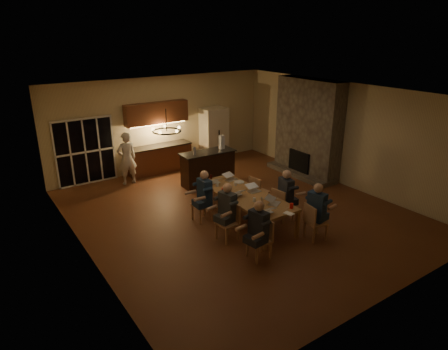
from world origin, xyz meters
TOP-DOWN VIEW (x-y plane):
  - floor at (0.00, 0.00)m, footprint 9.00×9.00m
  - back_wall at (0.00, 4.52)m, footprint 8.00×0.04m
  - left_wall at (-4.02, 0.00)m, footprint 0.04×9.00m
  - right_wall at (4.02, 0.00)m, footprint 0.04×9.00m
  - ceiling at (0.00, 0.00)m, footprint 8.00×9.00m
  - french_doors at (-2.70, 4.47)m, footprint 1.86×0.08m
  - fireplace at (3.70, 1.20)m, footprint 0.58×2.50m
  - kitchenette at (-0.30, 4.20)m, footprint 2.24×0.68m
  - refrigerator at (1.90, 4.15)m, footprint 0.90×0.68m
  - dining_table at (-0.16, -0.50)m, footprint 1.10×2.93m
  - bar_island at (0.44, 2.25)m, footprint 1.77×0.74m
  - chair_left_near at (-0.98, -2.08)m, footprint 0.47×0.47m
  - chair_left_mid at (-1.09, -1.05)m, footprint 0.49×0.49m
  - chair_left_far at (-1.05, 0.16)m, footprint 0.46×0.46m
  - chair_right_near at (0.66, -2.17)m, footprint 0.51×0.51m
  - chair_right_mid at (0.68, -1.00)m, footprint 0.49×0.49m
  - chair_right_far at (0.74, 0.03)m, footprint 0.50×0.50m
  - person_left_near at (-1.04, -2.13)m, footprint 0.69×0.69m
  - person_right_near at (0.69, -2.12)m, footprint 0.70×0.70m
  - person_left_mid at (-1.02, -0.95)m, footprint 0.70×0.70m
  - person_right_mid at (0.73, -1.04)m, footprint 0.70×0.70m
  - person_left_far at (-1.01, 0.08)m, footprint 0.61×0.61m
  - standing_person at (-1.64, 3.72)m, footprint 0.62×0.41m
  - chandelier at (-2.38, -0.76)m, footprint 0.59×0.59m
  - laptop_a at (-0.43, -1.62)m, footprint 0.32×0.28m
  - laptop_b at (0.06, -1.36)m, footprint 0.42×0.40m
  - laptop_c at (-0.42, -0.43)m, footprint 0.38×0.35m
  - laptop_d at (0.14, -0.49)m, footprint 0.33×0.29m
  - laptop_e at (-0.38, 0.64)m, footprint 0.36×0.33m
  - laptop_f at (0.12, 0.53)m, footprint 0.37×0.34m
  - mug_front at (-0.26, -0.99)m, footprint 0.07×0.07m
  - mug_mid at (-0.02, 0.13)m, footprint 0.08×0.08m
  - mug_back at (-0.46, 0.35)m, footprint 0.09×0.09m
  - redcup_near at (0.23, -1.77)m, footprint 0.09×0.09m
  - redcup_mid at (-0.55, -0.09)m, footprint 0.08×0.08m
  - can_silver at (-0.13, -1.13)m, footprint 0.06×0.06m
  - can_cola at (-0.28, 0.92)m, footprint 0.06×0.06m
  - plate_near at (0.19, -1.07)m, footprint 0.27×0.27m
  - plate_left at (-0.50, -1.47)m, footprint 0.23×0.23m
  - plate_far at (0.21, 0.26)m, footprint 0.26×0.26m
  - notepad at (-0.02, -1.96)m, footprint 0.21×0.26m
  - bar_bottle at (-0.05, 2.21)m, footprint 0.08×0.08m
  - bar_blender at (0.98, 2.27)m, footprint 0.14×0.14m

SIDE VIEW (x-z plane):
  - floor at x=0.00m, z-range 0.00..0.00m
  - dining_table at x=-0.16m, z-range 0.00..0.75m
  - chair_left_near at x=-0.98m, z-range 0.00..0.89m
  - chair_left_mid at x=-1.09m, z-range 0.00..0.89m
  - chair_left_far at x=-1.05m, z-range 0.00..0.89m
  - chair_right_near at x=0.66m, z-range 0.00..0.89m
  - chair_right_mid at x=0.68m, z-range 0.00..0.89m
  - chair_right_far at x=0.74m, z-range 0.00..0.89m
  - bar_island at x=0.44m, z-range 0.00..1.08m
  - person_left_near at x=-1.04m, z-range 0.00..1.38m
  - person_right_near at x=0.69m, z-range 0.00..1.38m
  - person_left_mid at x=-1.02m, z-range 0.00..1.38m
  - person_right_mid at x=0.73m, z-range 0.00..1.38m
  - person_left_far at x=-1.01m, z-range 0.00..1.38m
  - notepad at x=-0.02m, z-range 0.75..0.76m
  - plate_near at x=0.19m, z-range 0.75..0.77m
  - plate_left at x=-0.50m, z-range 0.75..0.77m
  - plate_far at x=0.21m, z-range 0.75..0.77m
  - mug_front at x=-0.26m, z-range 0.75..0.85m
  - mug_mid at x=-0.02m, z-range 0.75..0.85m
  - mug_back at x=-0.46m, z-range 0.75..0.85m
  - redcup_near at x=0.23m, z-range 0.75..0.87m
  - redcup_mid at x=-0.55m, z-range 0.75..0.87m
  - can_silver at x=-0.13m, z-range 0.75..0.87m
  - can_cola at x=-0.28m, z-range 0.75..0.87m
  - standing_person at x=-1.64m, z-range 0.00..1.69m
  - laptop_a at x=-0.43m, z-range 0.75..0.98m
  - laptop_b at x=0.06m, z-range 0.75..0.98m
  - laptop_c at x=-0.42m, z-range 0.75..0.98m
  - laptop_d at x=0.14m, z-range 0.75..0.98m
  - laptop_e at x=-0.38m, z-range 0.75..0.98m
  - laptop_f at x=0.12m, z-range 0.75..0.98m
  - refrigerator at x=1.90m, z-range 0.00..2.00m
  - french_doors at x=-2.70m, z-range 0.00..2.10m
  - kitchenette at x=-0.30m, z-range 0.00..2.40m
  - bar_bottle at x=-0.05m, z-range 1.08..1.32m
  - bar_blender at x=0.98m, z-range 1.08..1.52m
  - back_wall at x=0.00m, z-range 0.00..3.20m
  - left_wall at x=-4.02m, z-range 0.00..3.20m
  - right_wall at x=4.02m, z-range 0.00..3.20m
  - fireplace at x=3.70m, z-range 0.00..3.20m
  - chandelier at x=-2.38m, z-range 2.73..2.77m
  - ceiling at x=0.00m, z-range 3.20..3.24m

